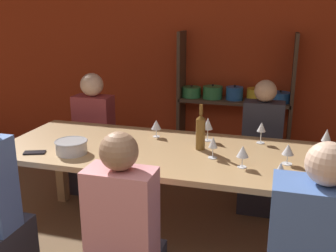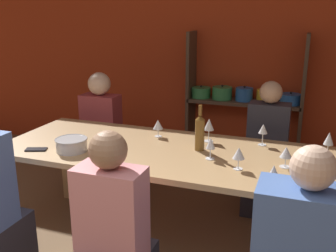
{
  "view_description": "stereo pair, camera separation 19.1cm",
  "coord_description": "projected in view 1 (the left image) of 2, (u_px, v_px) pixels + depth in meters",
  "views": [
    {
      "loc": [
        0.93,
        -0.65,
        1.75
      ],
      "look_at": [
        0.15,
        2.04,
        0.92
      ],
      "focal_mm": 42.0,
      "sensor_mm": 36.0,
      "label": 1
    },
    {
      "loc": [
        1.11,
        -0.59,
        1.75
      ],
      "look_at": [
        0.15,
        2.04,
        0.92
      ],
      "focal_mm": 42.0,
      "sensor_mm": 36.0,
      "label": 2
    }
  ],
  "objects": [
    {
      "name": "wall_back_red",
      "position": [
        199.0,
        47.0,
        4.49
      ],
      "size": [
        8.8,
        0.06,
        2.7
      ],
      "color": "#B23819",
      "rests_on": "ground_plane"
    },
    {
      "name": "shelf_unit",
      "position": [
        233.0,
        122.0,
        4.41
      ],
      "size": [
        1.25,
        0.3,
        1.53
      ],
      "color": "#4C3828",
      "rests_on": "ground_plane"
    },
    {
      "name": "dining_table",
      "position": [
        164.0,
        160.0,
        2.9
      ],
      "size": [
        2.43,
        0.98,
        0.77
      ],
      "color": "tan",
      "rests_on": "ground_plane"
    },
    {
      "name": "mixing_bowl",
      "position": [
        71.0,
        146.0,
        2.78
      ],
      "size": [
        0.23,
        0.23,
        0.1
      ],
      "color": "#B7BABC",
      "rests_on": "dining_table"
    },
    {
      "name": "wine_bottle_green",
      "position": [
        201.0,
        131.0,
        2.84
      ],
      "size": [
        0.07,
        0.07,
        0.34
      ],
      "color": "brown",
      "rests_on": "dining_table"
    },
    {
      "name": "wine_glass_red_a",
      "position": [
        327.0,
        136.0,
        2.77
      ],
      "size": [
        0.07,
        0.07,
        0.18
      ],
      "color": "white",
      "rests_on": "dining_table"
    },
    {
      "name": "wine_glass_white_a",
      "position": [
        208.0,
        124.0,
        3.03
      ],
      "size": [
        0.08,
        0.08,
        0.18
      ],
      "color": "white",
      "rests_on": "dining_table"
    },
    {
      "name": "wine_glass_white_b",
      "position": [
        156.0,
        125.0,
        3.14
      ],
      "size": [
        0.08,
        0.08,
        0.14
      ],
      "color": "white",
      "rests_on": "dining_table"
    },
    {
      "name": "wine_glass_red_b",
      "position": [
        213.0,
        143.0,
        2.68
      ],
      "size": [
        0.06,
        0.06,
        0.15
      ],
      "color": "white",
      "rests_on": "dining_table"
    },
    {
      "name": "wine_glass_red_c",
      "position": [
        288.0,
        150.0,
        2.57
      ],
      "size": [
        0.08,
        0.08,
        0.14
      ],
      "color": "white",
      "rests_on": "dining_table"
    },
    {
      "name": "wine_glass_red_d",
      "position": [
        280.0,
        170.0,
        2.25
      ],
      "size": [
        0.07,
        0.07,
        0.14
      ],
      "color": "white",
      "rests_on": "dining_table"
    },
    {
      "name": "wine_glass_white_c",
      "position": [
        243.0,
        152.0,
        2.52
      ],
      "size": [
        0.08,
        0.08,
        0.15
      ],
      "color": "white",
      "rests_on": "dining_table"
    },
    {
      "name": "wine_glass_red_e",
      "position": [
        261.0,
        128.0,
        2.98
      ],
      "size": [
        0.07,
        0.07,
        0.17
      ],
      "color": "white",
      "rests_on": "dining_table"
    },
    {
      "name": "cell_phone",
      "position": [
        35.0,
        152.0,
        2.8
      ],
      "size": [
        0.17,
        0.12,
        0.01
      ],
      "color": "black",
      "rests_on": "dining_table"
    },
    {
      "name": "person_far_a",
      "position": [
        95.0,
        147.0,
        3.92
      ],
      "size": [
        0.37,
        0.47,
        1.18
      ],
      "rotation": [
        0.0,
        0.0,
        3.14
      ],
      "color": "#2D2D38",
      "rests_on": "ground_plane"
    },
    {
      "name": "person_far_b",
      "position": [
        261.0,
        162.0,
        3.54
      ],
      "size": [
        0.35,
        0.43,
        1.18
      ],
      "rotation": [
        0.0,
        0.0,
        3.14
      ],
      "color": "#2D2D38",
      "rests_on": "ground_plane"
    }
  ]
}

